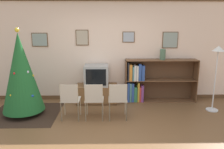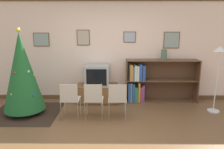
# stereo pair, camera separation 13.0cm
# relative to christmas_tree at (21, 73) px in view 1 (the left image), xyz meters

# --- Properties ---
(ground_plane) EXTENTS (24.00, 24.00, 0.00)m
(ground_plane) POSITION_rel_christmas_tree_xyz_m (1.88, -1.15, -0.98)
(ground_plane) COLOR brown
(wall_back) EXTENTS (8.03, 0.11, 2.70)m
(wall_back) POSITION_rel_christmas_tree_xyz_m (1.88, 1.09, 0.37)
(wall_back) COLOR beige
(wall_back) RESTS_ON ground_plane
(area_rug) EXTENTS (1.55, 1.44, 0.01)m
(area_rug) POSITION_rel_christmas_tree_xyz_m (-0.00, 0.00, -0.97)
(area_rug) COLOR #332319
(area_rug) RESTS_ON ground_plane
(christmas_tree) EXTENTS (0.92, 0.92, 1.96)m
(christmas_tree) POSITION_rel_christmas_tree_xyz_m (0.00, 0.00, 0.00)
(christmas_tree) COLOR maroon
(christmas_tree) RESTS_ON area_rug
(tv_console) EXTENTS (1.07, 0.53, 0.47)m
(tv_console) POSITION_rel_christmas_tree_xyz_m (1.63, 0.75, -0.74)
(tv_console) COLOR brown
(tv_console) RESTS_ON ground_plane
(television) EXTENTS (0.61, 0.50, 0.54)m
(television) POSITION_rel_christmas_tree_xyz_m (1.63, 0.75, -0.24)
(television) COLOR #9E9E99
(television) RESTS_ON tv_console
(folding_chair_left) EXTENTS (0.40, 0.40, 0.82)m
(folding_chair_left) POSITION_rel_christmas_tree_xyz_m (1.12, -0.32, -0.51)
(folding_chair_left) COLOR #BCB29E
(folding_chair_left) RESTS_ON ground_plane
(folding_chair_center) EXTENTS (0.40, 0.40, 0.82)m
(folding_chair_center) POSITION_rel_christmas_tree_xyz_m (1.63, -0.32, -0.51)
(folding_chair_center) COLOR #BCB29E
(folding_chair_center) RESTS_ON ground_plane
(folding_chair_right) EXTENTS (0.40, 0.40, 0.82)m
(folding_chair_right) POSITION_rel_christmas_tree_xyz_m (2.14, -0.32, -0.51)
(folding_chair_right) COLOR #BCB29E
(folding_chair_right) RESTS_ON ground_plane
(bookshelf) EXTENTS (1.88, 0.36, 1.13)m
(bookshelf) POSITION_rel_christmas_tree_xyz_m (2.97, 0.85, -0.44)
(bookshelf) COLOR brown
(bookshelf) RESTS_ON ground_plane
(vase) EXTENTS (0.15, 0.15, 0.28)m
(vase) POSITION_rel_christmas_tree_xyz_m (3.35, 0.84, 0.29)
(vase) COLOR #47664C
(vase) RESTS_ON bookshelf
(standing_lamp) EXTENTS (0.28, 0.28, 1.55)m
(standing_lamp) POSITION_rel_christmas_tree_xyz_m (4.44, 0.15, 0.22)
(standing_lamp) COLOR silver
(standing_lamp) RESTS_ON ground_plane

